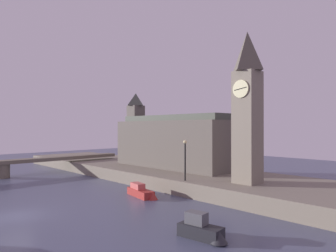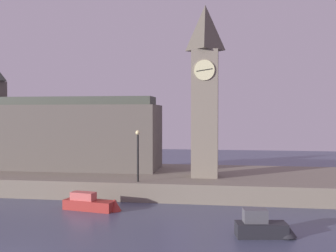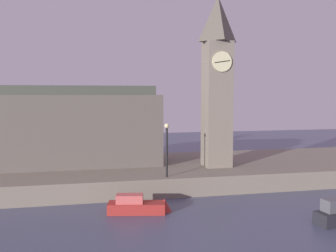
% 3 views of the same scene
% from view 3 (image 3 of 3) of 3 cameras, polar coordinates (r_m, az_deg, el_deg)
% --- Properties ---
extents(far_embankment, '(70.00, 12.00, 1.50)m').
position_cam_3_polar(far_embankment, '(32.80, -8.96, -7.45)').
color(far_embankment, slate).
rests_on(far_embankment, ground).
extents(clock_tower, '(2.42, 2.46, 14.60)m').
position_cam_3_polar(clock_tower, '(31.95, 7.69, 7.30)').
color(clock_tower, slate).
rests_on(clock_tower, far_embankment).
extents(parliament_hall, '(18.04, 5.29, 10.61)m').
position_cam_3_polar(parliament_hall, '(33.51, -17.77, -0.03)').
color(parliament_hall, '#5B544C').
rests_on(parliament_hall, far_embankment).
extents(streetlamp, '(0.36, 0.36, 4.08)m').
position_cam_3_polar(streetlamp, '(27.61, -0.19, -2.81)').
color(streetlamp, black).
rests_on(streetlamp, far_embankment).
extents(boat_dinghy_red, '(4.42, 1.85, 1.35)m').
position_cam_3_polar(boat_dinghy_red, '(24.58, -4.18, -12.33)').
color(boat_dinghy_red, maroon).
rests_on(boat_dinghy_red, ground).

